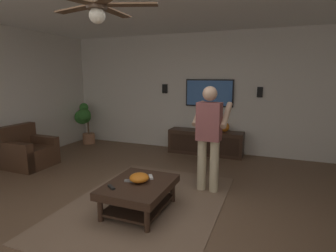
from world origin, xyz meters
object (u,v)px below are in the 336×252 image
Objects in this scene: remote_white at (151,177)px; wall_speaker_right at (165,89)px; vase_round at (224,127)px; ceiling_fan at (98,8)px; potted_plant_tall at (84,119)px; wall_speaker_left at (260,92)px; bowl at (139,178)px; remote_grey at (130,181)px; media_console at (205,142)px; remote_black at (111,187)px; armchair at (28,152)px; person_standing at (209,133)px; coffee_table at (139,190)px; tv at (209,93)px.

wall_speaker_right reaches higher than remote_white.
ceiling_fan is at bearing 169.83° from vase_round.
potted_plant_tall is 4.45m from wall_speaker_left.
remote_grey is (-0.04, 0.12, -0.05)m from bowl.
remote_grey is 0.68× the size of vase_round.
remote_black is at bearing -7.17° from media_console.
armchair is at bearing 121.93° from vase_round.
wall_speaker_right is (3.25, 0.82, 1.06)m from remote_grey.
wall_speaker_right is (3.52, 0.71, 1.06)m from remote_black.
media_console is 4.22m from ceiling_fan.
media_console is 11.33× the size of remote_black.
remote_grey is at bearing -133.39° from potted_plant_tall.
media_console reaches higher than bowl.
wall_speaker_right is at bearing 39.04° from person_standing.
bowl is 0.39m from remote_black.
potted_plant_tall is at bearing 123.32° from remote_grey.
wall_speaker_left is (3.24, -1.28, 1.15)m from coffee_table.
vase_round is at bearing 111.32° from remote_black.
ceiling_fan reaches higher than tv.
wall_speaker_right is (0.46, -2.12, 0.82)m from potted_plant_tall.
remote_white is (0.19, -0.08, -0.05)m from bowl.
vase_round reaches higher than media_console.
remote_black is 0.68× the size of wall_speaker_left.
potted_plant_tall is at bearing 96.06° from wall_speaker_left.
media_console is 11.33× the size of remote_white.
bowl reaches higher than remote_white.
coffee_table is at bearing -3.21° from media_console.
person_standing is 1.51× the size of potted_plant_tall.
person_standing reaches higher than potted_plant_tall.
ceiling_fan is (-0.35, -0.17, 2.03)m from remote_black.
tv is 1.12m from wall_speaker_left.
person_standing reaches higher than remote_grey.
remote_grey is 0.13× the size of ceiling_fan.
potted_plant_tall is (2.78, 3.07, 0.36)m from coffee_table.
remote_black is 0.68× the size of wall_speaker_right.
potted_plant_tall reaches higher than remote_grey.
tv reaches higher than remote_grey.
bowl is at bearing 168.86° from vase_round.
person_standing reaches higher than bowl.
wall_speaker_left is at bearing 102.81° from media_console.
remote_black is 3.74m from wall_speaker_right.
remote_white is 0.13× the size of ceiling_fan.
tv is at bearing 71.51° from remote_grey.
remote_white is 2.21m from ceiling_fan.
coffee_table is 0.26m from remote_white.
armchair is 0.50× the size of person_standing.
remote_white is 1.00× the size of remote_black.
wall_speaker_right is at bearing -14.31° from remote_white.
media_console is at bearing 102.81° from wall_speaker_left.
remote_black is (-1.28, 0.94, -0.52)m from person_standing.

